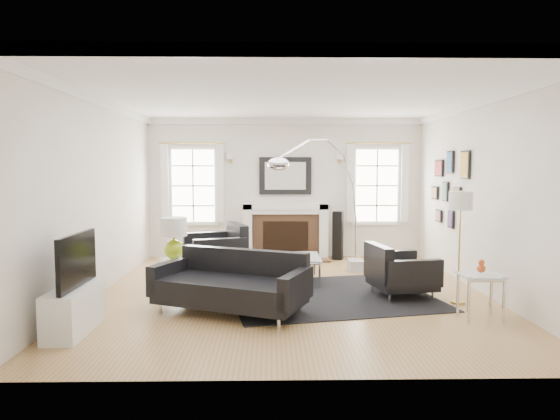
{
  "coord_description": "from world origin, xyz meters",
  "views": [
    {
      "loc": [
        -0.29,
        -7.09,
        1.78
      ],
      "look_at": [
        -0.16,
        0.3,
        1.18
      ],
      "focal_mm": 32.0,
      "sensor_mm": 36.0,
      "label": 1
    }
  ],
  "objects_px": {
    "armchair_left": "(219,251)",
    "gourd_lamp": "(174,235)",
    "coffee_table": "(290,258)",
    "arc_floor_lamp": "(320,201)",
    "fireplace": "(285,231)",
    "armchair_right": "(398,272)",
    "sofa": "(233,285)"
  },
  "relations": [
    {
      "from": "sofa",
      "to": "fireplace",
      "type": "bearing_deg",
      "value": 78.31
    },
    {
      "from": "fireplace",
      "to": "coffee_table",
      "type": "height_order",
      "value": "fireplace"
    },
    {
      "from": "sofa",
      "to": "coffee_table",
      "type": "height_order",
      "value": "sofa"
    },
    {
      "from": "fireplace",
      "to": "coffee_table",
      "type": "xyz_separation_m",
      "value": [
        0.01,
        -2.1,
        -0.16
      ]
    },
    {
      "from": "armchair_left",
      "to": "armchair_right",
      "type": "distance_m",
      "value": 3.13
    },
    {
      "from": "gourd_lamp",
      "to": "arc_floor_lamp",
      "type": "distance_m",
      "value": 2.41
    },
    {
      "from": "coffee_table",
      "to": "gourd_lamp",
      "type": "xyz_separation_m",
      "value": [
        -1.71,
        -0.6,
        0.45
      ]
    },
    {
      "from": "armchair_left",
      "to": "gourd_lamp",
      "type": "distance_m",
      "value": 1.47
    },
    {
      "from": "fireplace",
      "to": "armchair_right",
      "type": "xyz_separation_m",
      "value": [
        1.49,
        -3.0,
        -0.2
      ]
    },
    {
      "from": "armchair_left",
      "to": "gourd_lamp",
      "type": "xyz_separation_m",
      "value": [
        -0.51,
        -1.3,
        0.44
      ]
    },
    {
      "from": "fireplace",
      "to": "armchair_right",
      "type": "height_order",
      "value": "fireplace"
    },
    {
      "from": "coffee_table",
      "to": "gourd_lamp",
      "type": "height_order",
      "value": "gourd_lamp"
    },
    {
      "from": "armchair_right",
      "to": "gourd_lamp",
      "type": "relative_size",
      "value": 1.67
    },
    {
      "from": "armchair_left",
      "to": "gourd_lamp",
      "type": "height_order",
      "value": "gourd_lamp"
    },
    {
      "from": "coffee_table",
      "to": "armchair_left",
      "type": "bearing_deg",
      "value": 149.83
    },
    {
      "from": "armchair_left",
      "to": "gourd_lamp",
      "type": "relative_size",
      "value": 2.08
    },
    {
      "from": "coffee_table",
      "to": "gourd_lamp",
      "type": "bearing_deg",
      "value": -160.61
    },
    {
      "from": "armchair_right",
      "to": "arc_floor_lamp",
      "type": "distance_m",
      "value": 1.78
    },
    {
      "from": "armchair_left",
      "to": "armchair_right",
      "type": "bearing_deg",
      "value": -30.83
    },
    {
      "from": "sofa",
      "to": "arc_floor_lamp",
      "type": "distance_m",
      "value": 2.47
    },
    {
      "from": "coffee_table",
      "to": "armchair_right",
      "type": "bearing_deg",
      "value": -31.35
    },
    {
      "from": "sofa",
      "to": "gourd_lamp",
      "type": "bearing_deg",
      "value": 131.85
    },
    {
      "from": "sofa",
      "to": "gourd_lamp",
      "type": "relative_size",
      "value": 3.39
    },
    {
      "from": "arc_floor_lamp",
      "to": "fireplace",
      "type": "bearing_deg",
      "value": 105.35
    },
    {
      "from": "coffee_table",
      "to": "arc_floor_lamp",
      "type": "height_order",
      "value": "arc_floor_lamp"
    },
    {
      "from": "fireplace",
      "to": "coffee_table",
      "type": "bearing_deg",
      "value": -89.62
    },
    {
      "from": "fireplace",
      "to": "sofa",
      "type": "bearing_deg",
      "value": -101.69
    },
    {
      "from": "fireplace",
      "to": "armchair_right",
      "type": "relative_size",
      "value": 1.66
    },
    {
      "from": "gourd_lamp",
      "to": "sofa",
      "type": "bearing_deg",
      "value": -48.15
    },
    {
      "from": "armchair_right",
      "to": "gourd_lamp",
      "type": "xyz_separation_m",
      "value": [
        -3.19,
        0.3,
        0.49
      ]
    },
    {
      "from": "sofa",
      "to": "coffee_table",
      "type": "bearing_deg",
      "value": 64.3
    },
    {
      "from": "fireplace",
      "to": "arc_floor_lamp",
      "type": "distance_m",
      "value": 2.05
    }
  ]
}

